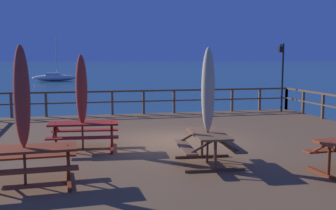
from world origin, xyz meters
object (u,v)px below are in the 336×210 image
(picnic_table_front_right, at_px, (208,142))
(patio_umbrella_tall_mid_right, at_px, (81,90))
(patio_umbrella_short_back, at_px, (22,97))
(patio_umbrella_tall_back_right, at_px, (208,90))
(picnic_table_front_left, at_px, (23,158))
(picnic_table_mid_left, at_px, (84,130))
(sailboat_distant, at_px, (55,77))
(lamp_post_hooked, at_px, (282,67))

(picnic_table_front_right, bearing_deg, patio_umbrella_tall_mid_right, 143.39)
(picnic_table_front_right, bearing_deg, patio_umbrella_short_back, -170.01)
(patio_umbrella_tall_back_right, bearing_deg, patio_umbrella_short_back, -168.97)
(picnic_table_front_left, distance_m, patio_umbrella_tall_back_right, 4.37)
(picnic_table_front_left, height_order, picnic_table_front_right, same)
(picnic_table_front_right, bearing_deg, picnic_table_mid_left, 142.47)
(picnic_table_front_left, height_order, sailboat_distant, sailboat_distant)
(patio_umbrella_tall_back_right, distance_m, sailboat_distant, 49.14)
(picnic_table_front_right, distance_m, patio_umbrella_short_back, 4.34)
(patio_umbrella_short_back, xyz_separation_m, lamp_post_hooked, (10.36, 8.97, 0.33))
(picnic_table_mid_left, height_order, patio_umbrella_tall_mid_right, patio_umbrella_tall_mid_right)
(picnic_table_front_left, xyz_separation_m, lamp_post_hooked, (10.37, 9.00, 1.55))
(lamp_post_hooked, bearing_deg, patio_umbrella_tall_mid_right, -146.57)
(picnic_table_mid_left, height_order, sailboat_distant, sailboat_distant)
(patio_umbrella_tall_mid_right, relative_size, patio_umbrella_short_back, 0.94)
(patio_umbrella_short_back, xyz_separation_m, sailboat_distant, (-2.24, 49.49, -1.98))
(picnic_table_front_left, relative_size, patio_umbrella_tall_mid_right, 0.82)
(picnic_table_mid_left, bearing_deg, lamp_post_hooked, 33.34)
(patio_umbrella_short_back, distance_m, sailboat_distant, 49.58)
(patio_umbrella_tall_mid_right, height_order, patio_umbrella_tall_back_right, patio_umbrella_tall_back_right)
(picnic_table_front_right, xyz_separation_m, patio_umbrella_tall_back_right, (0.01, 0.08, 1.23))
(picnic_table_front_right, relative_size, patio_umbrella_short_back, 0.62)
(picnic_table_front_left, bearing_deg, picnic_table_mid_left, 67.76)
(picnic_table_front_left, xyz_separation_m, patio_umbrella_tall_back_right, (4.12, 0.83, 1.22))
(picnic_table_front_right, relative_size, patio_umbrella_tall_back_right, 0.62)
(picnic_table_mid_left, distance_m, lamp_post_hooked, 11.07)
(patio_umbrella_tall_mid_right, distance_m, lamp_post_hooked, 11.03)
(patio_umbrella_short_back, distance_m, patio_umbrella_tall_back_right, 4.18)
(picnic_table_front_left, height_order, patio_umbrella_short_back, patio_umbrella_short_back)
(picnic_table_front_right, distance_m, lamp_post_hooked, 10.48)
(picnic_table_mid_left, bearing_deg, picnic_table_front_left, -112.24)
(patio_umbrella_tall_mid_right, bearing_deg, picnic_table_mid_left, 50.28)
(lamp_post_hooked, bearing_deg, sailboat_distant, 107.27)
(patio_umbrella_tall_mid_right, relative_size, sailboat_distant, 0.34)
(patio_umbrella_short_back, height_order, patio_umbrella_tall_back_right, patio_umbrella_short_back)
(picnic_table_mid_left, bearing_deg, patio_umbrella_tall_back_right, -36.50)
(patio_umbrella_short_back, bearing_deg, picnic_table_front_right, 9.99)
(patio_umbrella_short_back, bearing_deg, picnic_table_front_left, -119.26)
(picnic_table_front_right, relative_size, sailboat_distant, 0.23)
(patio_umbrella_tall_mid_right, height_order, sailboat_distant, sailboat_distant)
(patio_umbrella_short_back, relative_size, lamp_post_hooked, 0.88)
(picnic_table_front_right, height_order, patio_umbrella_tall_mid_right, patio_umbrella_tall_mid_right)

